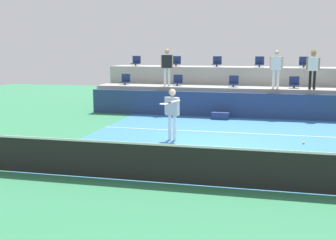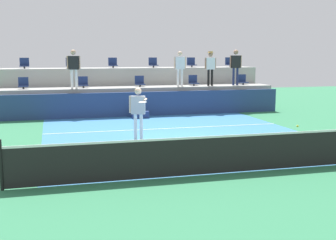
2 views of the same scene
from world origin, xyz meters
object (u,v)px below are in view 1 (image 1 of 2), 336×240
at_px(stadium_chair_lower_right, 294,83).
at_px(stadium_chair_upper_left, 176,62).
at_px(stadium_chair_upper_mid_left, 217,62).
at_px(stadium_chair_upper_far_left, 136,62).
at_px(tennis_player, 172,109).
at_px(spectator_with_hat, 313,66).
at_px(spectator_in_grey, 167,64).
at_px(spectator_leaning_on_rail, 276,66).
at_px(stadium_chair_lower_far_left, 125,80).
at_px(stadium_chair_lower_left, 178,81).
at_px(stadium_chair_upper_mid_right, 260,63).
at_px(tennis_ball, 304,143).
at_px(stadium_chair_lower_center, 234,82).
at_px(stadium_chair_upper_right, 304,63).
at_px(equipment_bag, 220,116).

bearing_deg(stadium_chair_lower_right, stadium_chair_upper_left, 162.88).
bearing_deg(stadium_chair_upper_left, stadium_chair_upper_mid_left, 0.00).
xyz_separation_m(stadium_chair_upper_far_left, stadium_chair_upper_left, (2.18, 0.00, 0.00)).
distance_m(tennis_player, spectator_with_hat, 7.99).
height_order(spectator_in_grey, spectator_leaning_on_rail, spectator_in_grey).
distance_m(stadium_chair_lower_far_left, stadium_chair_lower_left, 2.64).
bearing_deg(spectator_with_hat, spectator_in_grey, 180.00).
relative_size(stadium_chair_upper_far_left, stadium_chair_upper_mid_right, 1.00).
distance_m(stadium_chair_upper_mid_right, spectator_leaning_on_rail, 2.33).
bearing_deg(tennis_ball, stadium_chair_upper_mid_left, 107.50).
relative_size(stadium_chair_lower_left, stadium_chair_lower_right, 1.00).
distance_m(stadium_chair_lower_left, tennis_ball, 11.06).
xyz_separation_m(stadium_chair_lower_center, stadium_chair_upper_right, (3.18, 1.80, 0.85)).
bearing_deg(tennis_player, stadium_chair_upper_far_left, 115.01).
bearing_deg(stadium_chair_lower_far_left, spectator_leaning_on_rail, -3.05).
xyz_separation_m(spectator_with_hat, equipment_bag, (-3.81, -1.49, -2.13)).
bearing_deg(stadium_chair_lower_right, stadium_chair_upper_mid_right, 132.03).
relative_size(stadium_chair_lower_far_left, tennis_ball, 7.65).
relative_size(stadium_chair_lower_center, stadium_chair_upper_left, 1.00).
bearing_deg(stadium_chair_upper_right, stadium_chair_upper_mid_right, 180.00).
bearing_deg(tennis_ball, stadium_chair_upper_left, 116.52).
bearing_deg(spectator_in_grey, tennis_player, -74.71).
relative_size(stadium_chair_lower_center, stadium_chair_upper_far_left, 1.00).
relative_size(stadium_chair_lower_left, tennis_ball, 7.65).
bearing_deg(stadium_chair_upper_left, tennis_ball, -63.48).
bearing_deg(stadium_chair_upper_mid_left, stadium_chair_upper_left, 180.00).
bearing_deg(spectator_with_hat, stadium_chair_lower_left, 176.41).
height_order(stadium_chair_lower_left, spectator_leaning_on_rail, spectator_leaning_on_rail).
bearing_deg(stadium_chair_lower_far_left, stadium_chair_lower_left, 0.00).
bearing_deg(spectator_with_hat, stadium_chair_upper_far_left, 166.01).
xyz_separation_m(stadium_chair_lower_center, spectator_with_hat, (3.44, -0.38, 0.81)).
bearing_deg(spectator_leaning_on_rail, tennis_player, -117.71).
bearing_deg(stadium_chair_upper_right, stadium_chair_lower_far_left, -168.03).
height_order(stadium_chair_lower_far_left, spectator_in_grey, spectator_in_grey).
bearing_deg(stadium_chair_upper_far_left, stadium_chair_upper_mid_left, 0.00).
height_order(stadium_chair_lower_far_left, stadium_chair_upper_left, stadium_chair_upper_left).
bearing_deg(stadium_chair_lower_right, stadium_chair_lower_center, 180.00).
relative_size(stadium_chair_lower_center, stadium_chair_upper_mid_left, 1.00).
bearing_deg(stadium_chair_upper_right, spectator_leaning_on_rail, -120.56).
bearing_deg(stadium_chair_upper_far_left, stadium_chair_upper_left, 0.00).
bearing_deg(equipment_bag, tennis_ball, -69.21).
bearing_deg(tennis_player, spectator_leaning_on_rail, 62.29).
xyz_separation_m(tennis_player, spectator_in_grey, (-1.71, 6.25, 1.26)).
relative_size(spectator_leaning_on_rail, spectator_with_hat, 1.00).
xyz_separation_m(stadium_chair_lower_left, tennis_ball, (5.27, -9.70, -0.70)).
height_order(stadium_chair_lower_far_left, tennis_ball, stadium_chair_lower_far_left).
bearing_deg(stadium_chair_upper_mid_left, spectator_in_grey, -133.46).
xyz_separation_m(stadium_chair_lower_right, stadium_chair_upper_mid_left, (-3.73, 1.80, 0.85)).
bearing_deg(tennis_ball, stadium_chair_lower_center, 105.01).
distance_m(stadium_chair_lower_right, stadium_chair_upper_far_left, 8.27).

